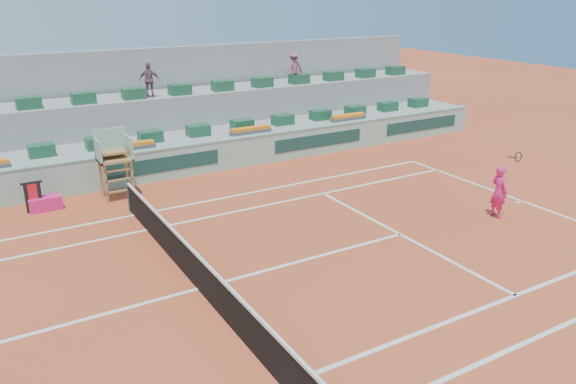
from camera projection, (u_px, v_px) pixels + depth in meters
name	position (u px, v px, depth m)	size (l,w,h in m)	color
ground	(198.00, 289.00, 13.62)	(90.00, 90.00, 0.00)	#A53E1F
seating_tier_lower	(96.00, 158.00, 22.10)	(36.00, 4.00, 1.20)	#959592
seating_tier_upper	(85.00, 132.00, 23.16)	(36.00, 2.40, 2.60)	#959592
stadium_back_wall	(74.00, 104.00, 24.16)	(36.00, 0.40, 4.40)	#959592
player_bag	(45.00, 203.00, 18.44)	(1.03, 0.46, 0.46)	#E51D71
spectator_mid	(149.00, 80.00, 23.28)	(0.84, 0.35, 1.43)	#764E5A
spectator_right	(294.00, 68.00, 26.54)	(0.98, 0.57, 1.52)	#91485C
court_lines	(198.00, 289.00, 13.62)	(23.89, 11.09, 0.01)	silver
tennis_net	(197.00, 270.00, 13.44)	(0.10, 11.97, 1.10)	black
advertising_hoarding	(110.00, 172.00, 20.31)	(36.00, 0.34, 1.26)	#91B7A3
umpire_chair	(114.00, 154.00, 19.18)	(1.10, 0.90, 2.40)	olive
seat_row_lower	(98.00, 143.00, 21.09)	(32.90, 0.60, 0.44)	#1A4F31
seat_row_upper	(83.00, 98.00, 22.16)	(32.90, 0.60, 0.44)	#1A4F31
flower_planters	(60.00, 156.00, 19.76)	(26.80, 0.36, 0.28)	#515151
towel_rack	(33.00, 194.00, 18.16)	(0.65, 0.11, 1.03)	black
tennis_player	(499.00, 191.00, 17.69)	(0.48, 0.89, 2.28)	#E51D71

